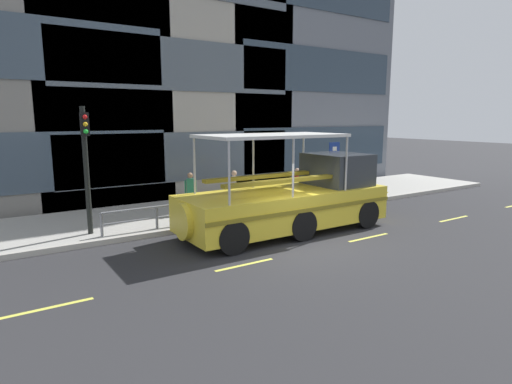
% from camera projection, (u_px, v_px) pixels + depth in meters
% --- Properties ---
extents(ground_plane, '(120.00, 120.00, 0.00)m').
position_uv_depth(ground_plane, '(295.00, 243.00, 13.40)').
color(ground_plane, '#2B2B2D').
extents(sidewalk, '(32.00, 4.80, 0.18)m').
position_uv_depth(sidewalk, '(213.00, 209.00, 18.00)').
color(sidewalk, '#A8A59E').
rests_on(sidewalk, ground_plane).
extents(curb_edge, '(32.00, 0.18, 0.18)m').
position_uv_depth(curb_edge, '(244.00, 220.00, 15.95)').
color(curb_edge, '#B2ADA3').
rests_on(curb_edge, ground_plane).
extents(lane_centreline, '(25.80, 0.12, 0.01)m').
position_uv_depth(lane_centreline, '(313.00, 250.00, 12.70)').
color(lane_centreline, '#DBD64C').
rests_on(lane_centreline, ground_plane).
extents(office_tower_right, '(11.40, 8.62, 21.70)m').
position_uv_depth(office_tower_right, '(279.00, 5.00, 26.54)').
color(office_tower_right, slate).
rests_on(office_tower_right, ground_plane).
extents(curb_guardrail, '(10.97, 0.09, 0.78)m').
position_uv_depth(curb_guardrail, '(247.00, 202.00, 16.32)').
color(curb_guardrail, gray).
rests_on(curb_guardrail, sidewalk).
extents(traffic_light_pole, '(0.24, 0.46, 4.07)m').
position_uv_depth(traffic_light_pole, '(86.00, 158.00, 13.34)').
color(traffic_light_pole, black).
rests_on(traffic_light_pole, sidewalk).
extents(parking_sign, '(0.60, 0.12, 2.65)m').
position_uv_depth(parking_sign, '(334.00, 161.00, 18.93)').
color(parking_sign, '#4C4F54').
rests_on(parking_sign, sidewalk).
extents(duck_tour_boat, '(9.19, 2.66, 3.36)m').
position_uv_depth(duck_tour_boat, '(297.00, 199.00, 14.84)').
color(duck_tour_boat, yellow).
rests_on(duck_tour_boat, ground_plane).
extents(pedestrian_near_bow, '(0.45, 0.21, 1.55)m').
position_uv_depth(pedestrian_near_bow, '(297.00, 182.00, 18.59)').
color(pedestrian_near_bow, '#47423D').
rests_on(pedestrian_near_bow, sidewalk).
extents(pedestrian_mid_left, '(0.31, 0.41, 1.62)m').
position_uv_depth(pedestrian_mid_left, '(234.00, 186.00, 17.17)').
color(pedestrian_mid_left, black).
rests_on(pedestrian_mid_left, sidewalk).
extents(pedestrian_mid_right, '(0.43, 0.28, 1.60)m').
position_uv_depth(pedestrian_mid_right, '(191.00, 189.00, 16.68)').
color(pedestrian_mid_right, black).
rests_on(pedestrian_mid_right, sidewalk).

